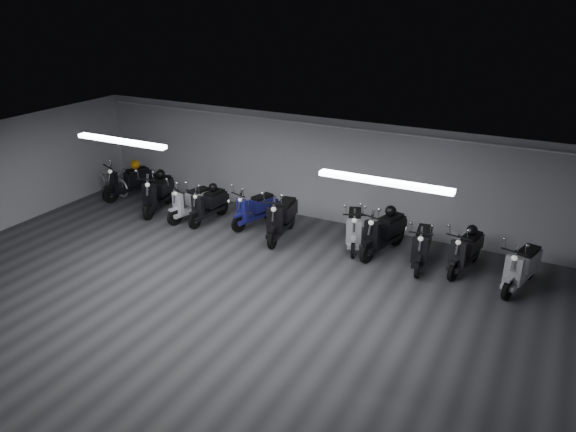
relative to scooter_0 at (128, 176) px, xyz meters
The scene contains 23 objects.
floor 6.93m from the scooter_0, 34.11° to the right, with size 14.00×10.00×0.01m, color #363638.
ceiling 7.22m from the scooter_0, 34.11° to the right, with size 14.00×10.00×0.01m, color gray.
back_wall 5.87m from the scooter_0, 11.26° to the left, with size 14.00×0.01×2.80m, color #AEAEB1.
fluor_strip_left 4.45m from the scooter_0, 46.62° to the right, with size 2.40×0.18×0.08m, color white.
fluor_strip_right 9.40m from the scooter_0, 18.22° to the right, with size 2.40×0.18×0.08m, color white.
conduit 6.12m from the scooter_0, 10.44° to the left, with size 0.05×0.05×13.60m, color white.
scooter_0 is the anchor object (origin of this frame).
scooter_1 1.54m from the scooter_0, 16.96° to the right, with size 0.63×1.90×1.41m, color black, non-canonical shape.
scooter_2 2.69m from the scooter_0, 10.55° to the right, with size 0.57×1.71×1.27m, color silver, non-canonical shape.
scooter_3 3.18m from the scooter_0, ahead, with size 0.56×1.69×1.26m, color black, non-canonical shape.
scooter_4 4.40m from the scooter_0, ahead, with size 0.56×1.69×1.25m, color navy, non-canonical shape.
scooter_5 5.42m from the scooter_0, ahead, with size 0.64×1.92×1.43m, color black, non-canonical shape.
scooter_6 7.20m from the scooter_0, ahead, with size 0.59×1.77×1.32m, color #ADAEB2, non-canonical shape.
scooter_7 7.94m from the scooter_0, ahead, with size 0.63×1.89×1.41m, color black, non-canonical shape.
scooter_8 8.92m from the scooter_0, ahead, with size 0.58×1.73×1.28m, color black, non-canonical shape.
scooter_9 9.83m from the scooter_0, ahead, with size 0.57×1.71×1.27m, color black, non-canonical shape.
bicycle 0.80m from the scooter_0, behind, with size 0.60×1.70×1.10m, color silver.
scooter_10 11.02m from the scooter_0, ahead, with size 0.59×1.77×1.32m, color #B6B6BA, non-canonical shape.
helmet_0 1.45m from the scooter_0, ahead, with size 0.28×0.28×0.28m, color black.
helmet_1 0.40m from the scooter_0, 69.01° to the left, with size 0.28×0.28×0.28m, color orange.
helmet_2 3.18m from the scooter_0, ahead, with size 0.24×0.24×0.24m, color black.
helmet_3 9.88m from the scooter_0, ahead, with size 0.24×0.24×0.24m, color black.
helmet_4 8.01m from the scooter_0, ahead, with size 0.27×0.27×0.27m, color black.
Camera 1 is at (5.70, -7.82, 5.83)m, focal length 34.54 mm.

